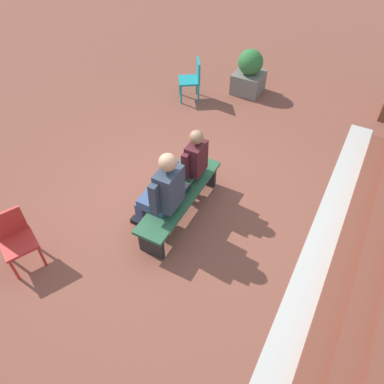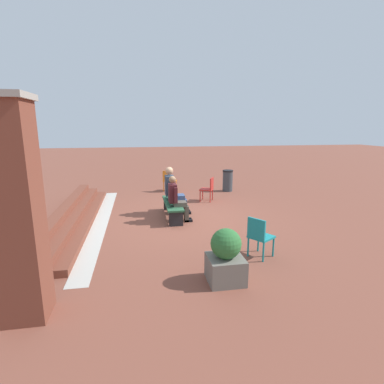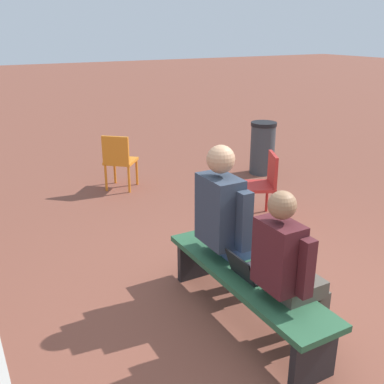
{
  "view_description": "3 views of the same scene",
  "coord_description": "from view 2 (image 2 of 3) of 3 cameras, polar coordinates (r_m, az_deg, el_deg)",
  "views": [
    {
      "loc": [
        3.37,
        2.18,
        4.25
      ],
      "look_at": [
        0.29,
        0.54,
        0.74
      ],
      "focal_mm": 35.0,
      "sensor_mm": 36.0,
      "label": 1
    },
    {
      "loc": [
        -8.17,
        1.18,
        2.6
      ],
      "look_at": [
        -0.31,
        -0.22,
        0.83
      ],
      "focal_mm": 28.0,
      "sensor_mm": 36.0,
      "label": 2
    },
    {
      "loc": [
        -2.39,
        2.18,
        2.29
      ],
      "look_at": [
        0.69,
        0.46,
        1.0
      ],
      "focal_mm": 42.0,
      "sensor_mm": 36.0,
      "label": 3
    }
  ],
  "objects": [
    {
      "name": "litter_bin",
      "position": [
        12.22,
        6.8,
        2.18
      ],
      "size": [
        0.42,
        0.42,
        0.86
      ],
      "color": "#383D42",
      "rests_on": "ground"
    },
    {
      "name": "bench",
      "position": [
        8.66,
        -3.74,
        -2.57
      ],
      "size": [
        1.8,
        0.44,
        0.45
      ],
      "color": "#285638",
      "rests_on": "ground"
    },
    {
      "name": "person_student",
      "position": [
        8.18,
        -3.0,
        -1.01
      ],
      "size": [
        0.51,
        0.64,
        1.29
      ],
      "color": "#4C473D",
      "rests_on": "ground"
    },
    {
      "name": "concrete_strip",
      "position": [
        8.78,
        -16.89,
        -5.28
      ],
      "size": [
        7.24,
        0.4,
        0.01
      ],
      "primitive_type": "cube",
      "color": "#B7B2A8",
      "rests_on": "ground"
    },
    {
      "name": "planter",
      "position": [
        5.19,
        6.43,
        -12.26
      ],
      "size": [
        0.6,
        0.6,
        0.94
      ],
      "color": "#6B665B",
      "rests_on": "ground"
    },
    {
      "name": "plastic_chair_far_right",
      "position": [
        6.16,
        12.68,
        -7.96
      ],
      "size": [
        0.58,
        0.58,
        0.84
      ],
      "color": "teal",
      "rests_on": "ground"
    },
    {
      "name": "brick_pillar_left_of_steps",
      "position": [
        4.5,
        -30.46,
        -3.34
      ],
      "size": [
        0.64,
        0.64,
        3.0
      ],
      "color": "brown",
      "rests_on": "ground"
    },
    {
      "name": "laptop",
      "position": [
        8.57,
        -3.79,
        -1.73
      ],
      "size": [
        0.32,
        0.29,
        0.21
      ],
      "color": "black",
      "rests_on": "bench"
    },
    {
      "name": "brick_steps",
      "position": [
        8.86,
        -21.79,
        -4.34
      ],
      "size": [
        6.44,
        0.9,
        0.45
      ],
      "color": "brown",
      "rests_on": "ground"
    },
    {
      "name": "plastic_chair_foreground",
      "position": [
        12.12,
        -4.46,
        2.38
      ],
      "size": [
        0.59,
        0.59,
        0.84
      ],
      "color": "orange",
      "rests_on": "ground"
    },
    {
      "name": "ground_plane",
      "position": [
        8.65,
        -1.82,
        -5.02
      ],
      "size": [
        60.0,
        60.0,
        0.0
      ],
      "primitive_type": "plane",
      "color": "brown"
    },
    {
      "name": "plastic_chair_by_pillar",
      "position": [
        10.49,
        3.18,
        0.81
      ],
      "size": [
        0.56,
        0.56,
        0.84
      ],
      "color": "red",
      "rests_on": "ground"
    },
    {
      "name": "person_adult",
      "position": [
        8.91,
        -3.56,
        0.48
      ],
      "size": [
        0.59,
        0.75,
        1.43
      ],
      "color": "#384C75",
      "rests_on": "ground"
    }
  ]
}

